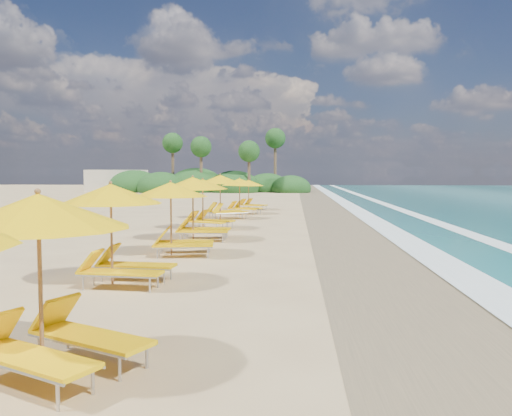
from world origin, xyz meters
name	(u,v)px	position (x,y,z in m)	size (l,w,h in m)	color
ground	(256,240)	(0.00, 0.00, 0.00)	(160.00, 160.00, 0.00)	tan
wet_sand	(365,241)	(4.00, 0.00, 0.01)	(4.00, 160.00, 0.01)	#887551
surf_foam	(441,241)	(6.70, 0.00, 0.03)	(4.00, 160.00, 0.01)	white
station_1	(49,270)	(-1.65, -12.77, 1.30)	(3.06, 3.05, 2.33)	olive
station_2	(119,227)	(-2.51, -7.71, 1.31)	(2.64, 2.47, 2.33)	olive
station_3	(177,213)	(-2.14, -3.57, 1.28)	(2.67, 2.53, 2.28)	olive
station_4	(198,204)	(-2.15, -0.07, 1.35)	(2.63, 2.43, 2.41)	olive
station_5	(206,200)	(-2.48, 3.64, 1.27)	(2.95, 2.91, 2.27)	olive
station_6	(223,194)	(-2.40, 8.71, 1.37)	(3.24, 3.24, 2.44)	olive
station_7	(242,194)	(-1.71, 11.86, 1.24)	(2.85, 2.81, 2.21)	olive
station_8	(251,193)	(-1.50, 15.43, 1.15)	(2.74, 2.74, 2.05)	olive
treeline	(204,184)	(-9.94, 45.51, 1.00)	(25.80, 8.80, 9.74)	#163D14
beach_building	(117,180)	(-22.00, 48.00, 1.40)	(7.00, 5.00, 2.80)	beige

